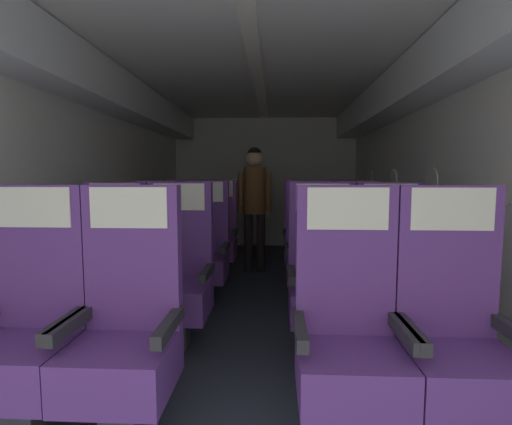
{
  "coord_description": "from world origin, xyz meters",
  "views": [
    {
      "loc": [
        0.18,
        -0.19,
        1.23
      ],
      "look_at": [
        0.0,
        3.42,
        0.89
      ],
      "focal_mm": 26.82,
      "sensor_mm": 36.0,
      "label": 1
    }
  ],
  "objects_px": {
    "seat_a_left_window": "(29,329)",
    "seat_c_right_aisle": "(359,253)",
    "seat_a_left_aisle": "(126,331)",
    "seat_b_right_window": "(322,280)",
    "seat_a_right_window": "(348,336)",
    "seat_d_left_aisle": "(217,236)",
    "flight_attendant": "(255,196)",
    "seat_b_right_aisle": "(391,281)",
    "seat_b_left_window": "(113,277)",
    "seat_d_left_window": "(180,236)",
    "seat_c_left_aisle": "(203,251)",
    "seat_c_right_window": "(311,253)",
    "seat_c_left_window": "(155,251)",
    "seat_d_right_window": "(304,237)",
    "seat_a_right_aisle": "(455,338)",
    "seat_b_left_aisle": "(178,277)",
    "seat_d_right_aisle": "(342,237)"
  },
  "relations": [
    {
      "from": "seat_a_left_window",
      "to": "seat_c_right_aisle",
      "type": "height_order",
      "value": "same"
    },
    {
      "from": "seat_a_left_aisle",
      "to": "seat_b_right_window",
      "type": "height_order",
      "value": "same"
    },
    {
      "from": "seat_a_right_window",
      "to": "seat_d_left_aisle",
      "type": "distance_m",
      "value": 3.11
    },
    {
      "from": "seat_b_right_window",
      "to": "flight_attendant",
      "type": "distance_m",
      "value": 2.33
    },
    {
      "from": "seat_d_left_aisle",
      "to": "seat_b_right_aisle",
      "type": "bearing_deg",
      "value": -51.59
    },
    {
      "from": "seat_b_right_aisle",
      "to": "seat_b_left_window",
      "type": "bearing_deg",
      "value": 179.8
    },
    {
      "from": "seat_a_left_window",
      "to": "seat_d_left_window",
      "type": "relative_size",
      "value": 1.0
    },
    {
      "from": "seat_a_right_window",
      "to": "seat_c_right_aisle",
      "type": "height_order",
      "value": "same"
    },
    {
      "from": "seat_a_right_window",
      "to": "seat_c_left_aisle",
      "type": "height_order",
      "value": "same"
    },
    {
      "from": "seat_a_right_window",
      "to": "seat_c_right_aisle",
      "type": "bearing_deg",
      "value": 76.45
    },
    {
      "from": "seat_a_right_window",
      "to": "seat_d_left_aisle",
      "type": "height_order",
      "value": "same"
    },
    {
      "from": "seat_c_right_window",
      "to": "seat_a_left_window",
      "type": "bearing_deg",
      "value": -128.68
    },
    {
      "from": "seat_a_left_window",
      "to": "seat_d_left_window",
      "type": "bearing_deg",
      "value": 89.72
    },
    {
      "from": "seat_a_right_window",
      "to": "flight_attendant",
      "type": "xyz_separation_m",
      "value": [
        -0.6,
        3.16,
        0.49
      ]
    },
    {
      "from": "seat_a_left_window",
      "to": "seat_c_left_aisle",
      "type": "xyz_separation_m",
      "value": [
        0.49,
        1.95,
        0.0
      ]
    },
    {
      "from": "seat_b_right_window",
      "to": "seat_c_left_aisle",
      "type": "bearing_deg",
      "value": 136.46
    },
    {
      "from": "seat_b_right_aisle",
      "to": "seat_c_left_aisle",
      "type": "bearing_deg",
      "value": 147.22
    },
    {
      "from": "seat_c_left_window",
      "to": "seat_d_right_window",
      "type": "xyz_separation_m",
      "value": [
        1.54,
        0.97,
        0.0
      ]
    },
    {
      "from": "seat_a_left_window",
      "to": "seat_a_right_aisle",
      "type": "distance_m",
      "value": 2.02
    },
    {
      "from": "seat_a_right_aisle",
      "to": "seat_b_right_aisle",
      "type": "xyz_separation_m",
      "value": [
        0.0,
        0.97,
        0.0
      ]
    },
    {
      "from": "seat_c_right_aisle",
      "to": "seat_d_right_window",
      "type": "height_order",
      "value": "same"
    },
    {
      "from": "seat_b_right_window",
      "to": "seat_b_left_aisle",
      "type": "bearing_deg",
      "value": 178.82
    },
    {
      "from": "seat_d_right_window",
      "to": "flight_attendant",
      "type": "relative_size",
      "value": 0.74
    },
    {
      "from": "seat_c_left_window",
      "to": "seat_d_right_window",
      "type": "bearing_deg",
      "value": 32.16
    },
    {
      "from": "seat_b_left_window",
      "to": "flight_attendant",
      "type": "bearing_deg",
      "value": 66.79
    },
    {
      "from": "seat_b_right_aisle",
      "to": "flight_attendant",
      "type": "bearing_deg",
      "value": 116.53
    },
    {
      "from": "seat_b_left_window",
      "to": "seat_b_right_window",
      "type": "bearing_deg",
      "value": -0.51
    },
    {
      "from": "seat_a_left_aisle",
      "to": "seat_a_right_window",
      "type": "height_order",
      "value": "same"
    },
    {
      "from": "seat_a_left_aisle",
      "to": "seat_b_left_window",
      "type": "xyz_separation_m",
      "value": [
        -0.48,
        0.97,
        0.0
      ]
    },
    {
      "from": "seat_b_right_aisle",
      "to": "seat_d_right_aisle",
      "type": "bearing_deg",
      "value": 90.28
    },
    {
      "from": "seat_b_right_window",
      "to": "seat_c_right_window",
      "type": "height_order",
      "value": "same"
    },
    {
      "from": "seat_b_right_window",
      "to": "seat_c_right_aisle",
      "type": "xyz_separation_m",
      "value": [
        0.48,
        1.01,
        0.0
      ]
    },
    {
      "from": "seat_a_left_window",
      "to": "seat_b_right_window",
      "type": "height_order",
      "value": "same"
    },
    {
      "from": "seat_d_left_window",
      "to": "seat_d_left_aisle",
      "type": "relative_size",
      "value": 1.0
    },
    {
      "from": "seat_d_right_window",
      "to": "seat_c_left_window",
      "type": "bearing_deg",
      "value": -147.84
    },
    {
      "from": "seat_c_right_window",
      "to": "seat_d_left_aisle",
      "type": "bearing_deg",
      "value": 137.46
    },
    {
      "from": "seat_b_right_aisle",
      "to": "seat_d_right_aisle",
      "type": "xyz_separation_m",
      "value": [
        -0.01,
        1.97,
        0.0
      ]
    },
    {
      "from": "seat_a_right_aisle",
      "to": "seat_c_left_window",
      "type": "xyz_separation_m",
      "value": [
        -2.02,
        1.96,
        0.0
      ]
    },
    {
      "from": "seat_b_right_window",
      "to": "seat_c_right_window",
      "type": "relative_size",
      "value": 1.0
    },
    {
      "from": "seat_c_left_aisle",
      "to": "seat_c_right_aisle",
      "type": "bearing_deg",
      "value": 0.41
    },
    {
      "from": "seat_b_right_aisle",
      "to": "seat_b_right_window",
      "type": "relative_size",
      "value": 1.0
    },
    {
      "from": "seat_a_left_window",
      "to": "seat_d_right_window",
      "type": "relative_size",
      "value": 1.0
    },
    {
      "from": "seat_b_left_window",
      "to": "seat_c_right_window",
      "type": "distance_m",
      "value": 1.82
    },
    {
      "from": "seat_a_left_window",
      "to": "seat_c_left_window",
      "type": "height_order",
      "value": "same"
    },
    {
      "from": "seat_c_right_window",
      "to": "flight_attendant",
      "type": "distance_m",
      "value": 1.45
    },
    {
      "from": "seat_a_right_aisle",
      "to": "seat_a_right_window",
      "type": "xyz_separation_m",
      "value": [
        -0.48,
        0.0,
        0.0
      ]
    },
    {
      "from": "seat_b_left_window",
      "to": "flight_attendant",
      "type": "relative_size",
      "value": 0.74
    },
    {
      "from": "seat_a_right_window",
      "to": "flight_attendant",
      "type": "bearing_deg",
      "value": 100.83
    },
    {
      "from": "seat_c_left_aisle",
      "to": "seat_d_right_window",
      "type": "distance_m",
      "value": 1.43
    },
    {
      "from": "seat_b_left_window",
      "to": "seat_d_left_aisle",
      "type": "xyz_separation_m",
      "value": [
        0.48,
        1.94,
        0.0
      ]
    }
  ]
}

